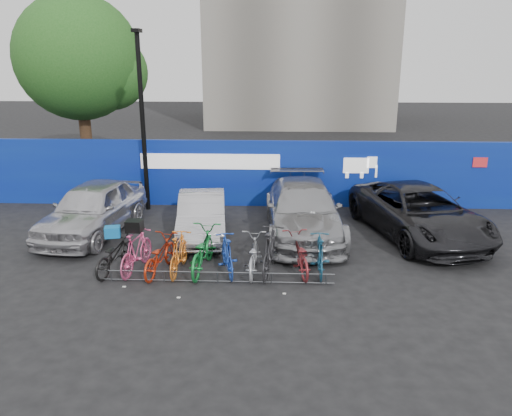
# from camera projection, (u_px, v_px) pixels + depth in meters

# --- Properties ---
(ground) EXTENTS (100.00, 100.00, 0.00)m
(ground) POSITION_uv_depth(u_px,v_px,m) (221.00, 273.00, 12.61)
(ground) COLOR black
(ground) RESTS_ON ground
(hoarding) EXTENTS (22.00, 0.18, 2.40)m
(hoarding) POSITION_uv_depth(u_px,v_px,m) (238.00, 173.00, 17.99)
(hoarding) COLOR #0A1D8F
(hoarding) RESTS_ON ground
(tree) EXTENTS (5.40, 5.20, 7.80)m
(tree) POSITION_uv_depth(u_px,v_px,m) (84.00, 61.00, 21.02)
(tree) COLOR #382314
(tree) RESTS_ON ground
(lamppost) EXTENTS (0.25, 0.50, 6.11)m
(lamppost) POSITION_uv_depth(u_px,v_px,m) (142.00, 117.00, 16.95)
(lamppost) COLOR black
(lamppost) RESTS_ON ground
(bike_rack) EXTENTS (5.60, 0.03, 0.30)m
(bike_rack) POSITION_uv_depth(u_px,v_px,m) (218.00, 277.00, 11.99)
(bike_rack) COLOR #595B60
(bike_rack) RESTS_ON ground
(car_0) EXTENTS (2.53, 4.94, 1.61)m
(car_0) POSITION_uv_depth(u_px,v_px,m) (93.00, 208.00, 15.19)
(car_0) COLOR #B9B8BD
(car_0) RESTS_ON ground
(car_1) EXTENTS (1.83, 4.07, 1.30)m
(car_1) POSITION_uv_depth(u_px,v_px,m) (202.00, 215.00, 15.05)
(car_1) COLOR #A6A5AA
(car_1) RESTS_ON ground
(car_2) EXTENTS (2.42, 5.48, 1.57)m
(car_2) POSITION_uv_depth(u_px,v_px,m) (303.00, 210.00, 15.15)
(car_2) COLOR #9A9B9E
(car_2) RESTS_ON ground
(car_3) EXTENTS (3.81, 5.97, 1.53)m
(car_3) POSITION_uv_depth(u_px,v_px,m) (419.00, 212.00, 14.96)
(car_3) COLOR black
(car_3) RESTS_ON ground
(bike_0) EXTENTS (1.00, 1.86, 0.93)m
(bike_0) POSITION_uv_depth(u_px,v_px,m) (114.00, 254.00, 12.57)
(bike_0) COLOR black
(bike_0) RESTS_ON ground
(bike_1) EXTENTS (0.80, 1.84, 1.07)m
(bike_1) POSITION_uv_depth(u_px,v_px,m) (136.00, 251.00, 12.57)
(bike_1) COLOR #E14B83
(bike_1) RESTS_ON ground
(bike_2) EXTENTS (0.97, 1.87, 0.93)m
(bike_2) POSITION_uv_depth(u_px,v_px,m) (160.00, 255.00, 12.48)
(bike_2) COLOR #B0280E
(bike_2) RESTS_ON ground
(bike_3) EXTENTS (0.59, 1.74, 1.03)m
(bike_3) POSITION_uv_depth(u_px,v_px,m) (179.00, 253.00, 12.50)
(bike_3) COLOR orange
(bike_3) RESTS_ON ground
(bike_4) EXTENTS (0.94, 2.15, 1.10)m
(bike_4) POSITION_uv_depth(u_px,v_px,m) (202.00, 250.00, 12.59)
(bike_4) COLOR #147A2F
(bike_4) RESTS_ON ground
(bike_5) EXTENTS (0.86, 1.71, 0.99)m
(bike_5) POSITION_uv_depth(u_px,v_px,m) (227.00, 255.00, 12.45)
(bike_5) COLOR #1D42B1
(bike_5) RESTS_ON ground
(bike_6) EXTENTS (0.68, 1.80, 0.94)m
(bike_6) POSITION_uv_depth(u_px,v_px,m) (253.00, 255.00, 12.51)
(bike_6) COLOR #A4A6AB
(bike_6) RESTS_ON ground
(bike_7) EXTENTS (0.85, 2.02, 1.17)m
(bike_7) POSITION_uv_depth(u_px,v_px,m) (270.00, 251.00, 12.43)
(bike_7) COLOR #262629
(bike_7) RESTS_ON ground
(bike_8) EXTENTS (0.98, 1.94, 0.97)m
(bike_8) POSITION_uv_depth(u_px,v_px,m) (299.00, 254.00, 12.52)
(bike_8) COLOR maroon
(bike_8) RESTS_ON ground
(bike_9) EXTENTS (0.50, 1.68, 1.00)m
(bike_9) POSITION_uv_depth(u_px,v_px,m) (320.00, 255.00, 12.44)
(bike_9) COLOR navy
(bike_9) RESTS_ON ground
(cargo_crate) EXTENTS (0.43, 0.36, 0.27)m
(cargo_crate) POSITION_uv_depth(u_px,v_px,m) (113.00, 232.00, 12.39)
(cargo_crate) COLOR #0E63A9
(cargo_crate) RESTS_ON bike_0
(cargo_topcase) EXTENTS (0.41, 0.37, 0.28)m
(cargo_topcase) POSITION_uv_depth(u_px,v_px,m) (134.00, 226.00, 12.37)
(cargo_topcase) COLOR black
(cargo_topcase) RESTS_ON bike_1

